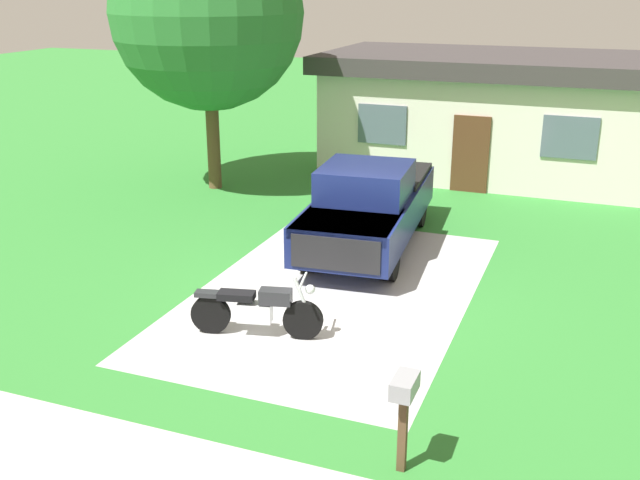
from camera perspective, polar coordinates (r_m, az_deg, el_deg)
ground_plane at (r=14.11m, az=1.22°, el=-3.96°), size 80.00×80.00×0.00m
driveway_pad at (r=14.11m, az=1.22°, el=-3.95°), size 4.91×8.01×0.01m
sidewalk_strip at (r=9.42m, az=-11.93°, el=-17.50°), size 36.00×1.80×0.01m
motorcycle at (r=12.29m, az=-4.81°, el=-5.30°), size 2.18×0.84×1.09m
pickup_truck at (r=16.28m, az=3.81°, el=2.80°), size 2.46×5.76×1.90m
mailbox at (r=8.92m, az=6.44°, el=-11.94°), size 0.26×0.48×1.26m
shade_tree at (r=20.59m, az=-8.61°, el=16.81°), size 5.12×5.12×7.30m
neighbor_house at (r=23.15m, az=12.66°, el=9.49°), size 9.60×5.60×3.50m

